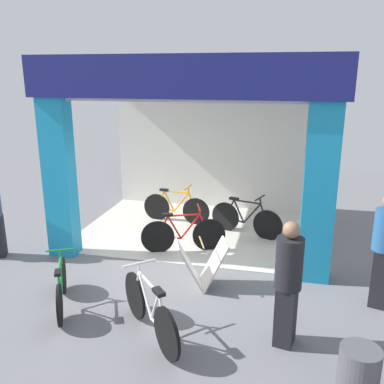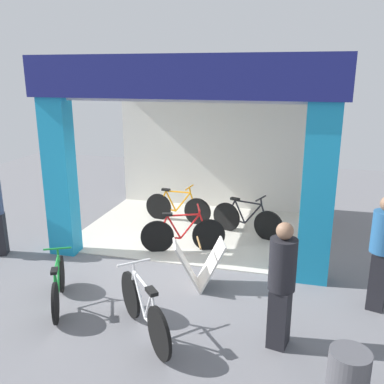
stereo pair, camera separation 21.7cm
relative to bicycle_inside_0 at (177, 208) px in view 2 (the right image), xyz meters
The scene contains 10 objects.
ground_plane 2.33m from the bicycle_inside_0, 72.54° to the right, with size 18.39×18.39×0.00m, color slate.
shop_facade 1.81m from the bicycle_inside_0, 30.76° to the right, with size 5.39×3.93×3.71m.
bicycle_inside_0 is the anchor object (origin of this frame).
bicycle_inside_1 1.74m from the bicycle_inside_0, 14.62° to the right, with size 1.58×0.62×0.92m.
bicycle_inside_2 1.70m from the bicycle_inside_0, 69.89° to the right, with size 1.59×0.62×0.92m.
bicycle_parked_0 4.06m from the bicycle_inside_0, 99.70° to the right, with size 0.71×1.37×0.83m.
bicycle_parked_1 4.46m from the bicycle_inside_0, 79.25° to the right, with size 1.19×1.32×0.95m.
sandwich_board_sign 3.15m from the bicycle_inside_0, 67.10° to the right, with size 0.95×0.76×0.81m.
pedestrian_2 4.90m from the bicycle_inside_0, 57.87° to the right, with size 0.41×0.41×1.69m.
pedestrian_3 4.90m from the bicycle_inside_0, 35.50° to the right, with size 0.46×0.46×1.75m.
Camera 2 is at (2.01, -6.81, 3.43)m, focal length 39.29 mm.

